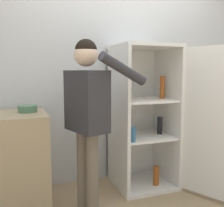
# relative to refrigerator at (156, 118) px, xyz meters

# --- Properties ---
(wall_back) EXTENTS (7.00, 0.06, 2.55)m
(wall_back) POSITION_rel_refrigerator_xyz_m (-0.31, 0.44, 0.50)
(wall_back) COLOR silver
(wall_back) RESTS_ON ground_plane
(refrigerator) EXTENTS (0.96, 1.18, 1.55)m
(refrigerator) POSITION_rel_refrigerator_xyz_m (0.00, 0.00, 0.00)
(refrigerator) COLOR white
(refrigerator) RESTS_ON ground_plane
(person) EXTENTS (0.70, 0.53, 1.55)m
(person) POSITION_rel_refrigerator_xyz_m (-0.83, -0.26, 0.21)
(person) COLOR #726656
(person) RESTS_ON ground_plane
(counter) EXTENTS (0.62, 0.64, 0.89)m
(counter) POSITION_rel_refrigerator_xyz_m (-1.47, 0.07, -0.33)
(counter) COLOR tan
(counter) RESTS_ON ground_plane
(bowl) EXTENTS (0.18, 0.18, 0.07)m
(bowl) POSITION_rel_refrigerator_xyz_m (-1.32, 0.10, 0.15)
(bowl) COLOR #517F5B
(bowl) RESTS_ON counter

